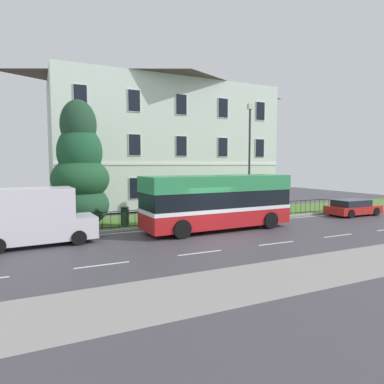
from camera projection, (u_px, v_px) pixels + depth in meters
The scene contains 9 objects.
ground_plane at pixel (211, 236), 17.15m from camera, with size 60.00×56.00×0.18m.
georgian_townhouse at pixel (162, 137), 30.21m from camera, with size 19.31×8.90×12.05m.
iron_verge_railing at pixel (219, 212), 21.23m from camera, with size 19.18×0.04×0.97m.
evergreen_tree at pixel (80, 174), 19.27m from camera, with size 3.36×3.38×7.37m.
single_decker_bus at pixel (217, 201), 18.75m from camera, with size 8.71×3.05×3.06m.
white_panel_van at pixel (31, 217), 14.98m from camera, with size 5.18×2.37×2.61m.
parked_hatchback_00 at pixel (353, 208), 24.09m from camera, with size 4.07×1.93×1.15m.
street_lamp_post at pixel (249, 153), 22.68m from camera, with size 0.36×0.24×7.65m.
litter_bin at pixel (125, 216), 19.50m from camera, with size 0.50×0.50×1.12m.
Camera 1 is at (-8.03, -13.97, 3.67)m, focal length 31.07 mm.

